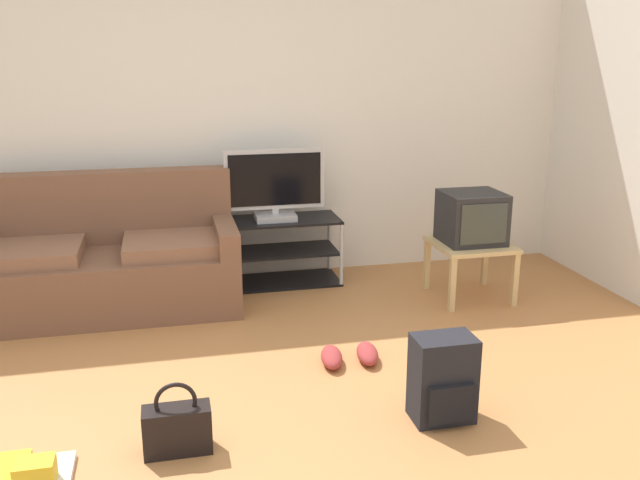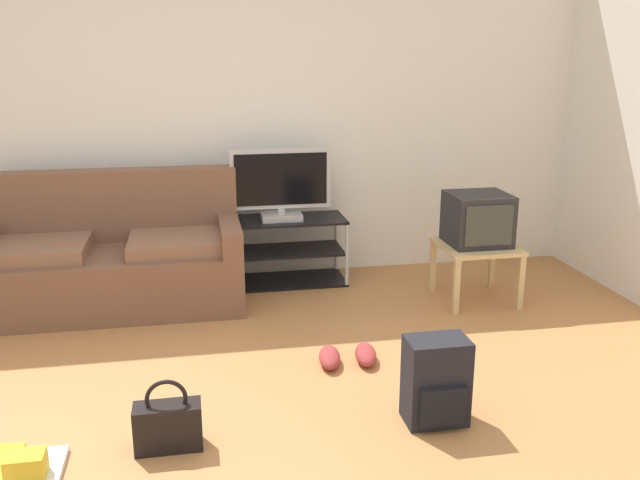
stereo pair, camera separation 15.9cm
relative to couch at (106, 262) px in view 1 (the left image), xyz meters
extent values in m
cube|color=#B27542|center=(0.69, -1.89, -0.35)|extent=(9.00, 9.80, 0.02)
cube|color=silver|center=(0.69, 0.56, 1.01)|extent=(9.00, 0.10, 2.70)
cube|color=brown|center=(0.00, -0.06, -0.13)|extent=(1.81, 0.82, 0.41)
cube|color=brown|center=(0.00, 0.25, 0.34)|extent=(1.81, 0.20, 0.52)
cube|color=brown|center=(0.83, -0.06, 0.17)|extent=(0.14, 0.82, 0.18)
cube|color=brown|center=(-0.50, -0.12, 0.13)|extent=(0.72, 0.57, 0.10)
cube|color=brown|center=(0.50, -0.12, 0.13)|extent=(0.72, 0.57, 0.10)
cube|color=black|center=(1.24, 0.25, 0.17)|extent=(0.99, 0.43, 0.02)
cube|color=black|center=(1.24, 0.25, -0.08)|extent=(0.95, 0.41, 0.02)
cube|color=black|center=(1.24, 0.25, -0.33)|extent=(0.99, 0.43, 0.02)
cylinder|color=#B7B7BC|center=(0.77, 0.05, -0.08)|extent=(0.03, 0.03, 0.51)
cylinder|color=#B7B7BC|center=(1.72, 0.05, -0.08)|extent=(0.03, 0.03, 0.51)
cylinder|color=#B7B7BC|center=(0.77, 0.45, -0.08)|extent=(0.03, 0.03, 0.51)
cylinder|color=#B7B7BC|center=(1.72, 0.45, -0.08)|extent=(0.03, 0.03, 0.51)
cube|color=#B2B2B7|center=(1.24, 0.23, 0.20)|extent=(0.31, 0.22, 0.05)
cube|color=#B2B2B7|center=(1.24, 0.23, 0.25)|extent=(0.05, 0.04, 0.04)
cube|color=#B2B2B7|center=(1.24, 0.23, 0.49)|extent=(0.76, 0.04, 0.45)
cube|color=black|center=(1.24, 0.20, 0.49)|extent=(0.70, 0.01, 0.39)
cube|color=tan|center=(2.58, -0.39, 0.07)|extent=(0.54, 0.54, 0.03)
cube|color=tan|center=(2.34, -0.63, -0.14)|extent=(0.04, 0.04, 0.39)
cube|color=tan|center=(2.82, -0.63, -0.14)|extent=(0.04, 0.04, 0.39)
cube|color=tan|center=(2.34, -0.15, -0.14)|extent=(0.04, 0.04, 0.39)
cube|color=tan|center=(2.82, -0.15, -0.14)|extent=(0.04, 0.04, 0.39)
cube|color=#232326|center=(2.58, -0.37, 0.26)|extent=(0.42, 0.39, 0.37)
cube|color=#333833|center=(2.58, -0.57, 0.26)|extent=(0.34, 0.01, 0.29)
cube|color=black|center=(1.71, -1.95, -0.12)|extent=(0.30, 0.20, 0.44)
cube|color=black|center=(1.71, -2.07, -0.20)|extent=(0.23, 0.04, 0.19)
cylinder|color=black|center=(1.63, -1.83, -0.10)|extent=(0.04, 0.04, 0.35)
cylinder|color=black|center=(1.80, -1.83, -0.10)|extent=(0.04, 0.04, 0.35)
cube|color=black|center=(0.43, -1.96, -0.23)|extent=(0.31, 0.13, 0.22)
torus|color=black|center=(0.43, -1.96, -0.09)|extent=(0.19, 0.02, 0.19)
ellipsoid|color=#993333|center=(1.33, -1.25, -0.29)|extent=(0.16, 0.30, 0.09)
ellipsoid|color=#993333|center=(1.54, -1.25, -0.29)|extent=(0.16, 0.30, 0.09)
cube|color=gold|center=(-0.16, -2.12, -0.25)|extent=(0.16, 0.12, 0.11)
camera|label=1|loc=(0.44, -4.79, 1.45)|focal=38.41mm
camera|label=2|loc=(0.60, -4.82, 1.45)|focal=38.41mm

